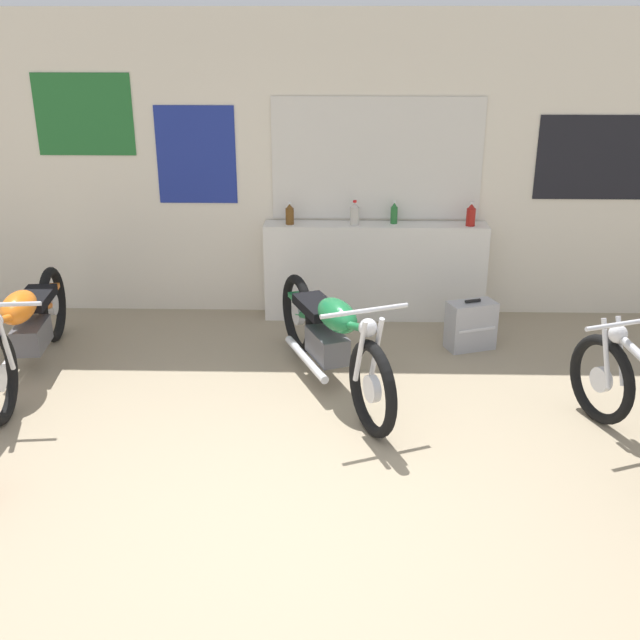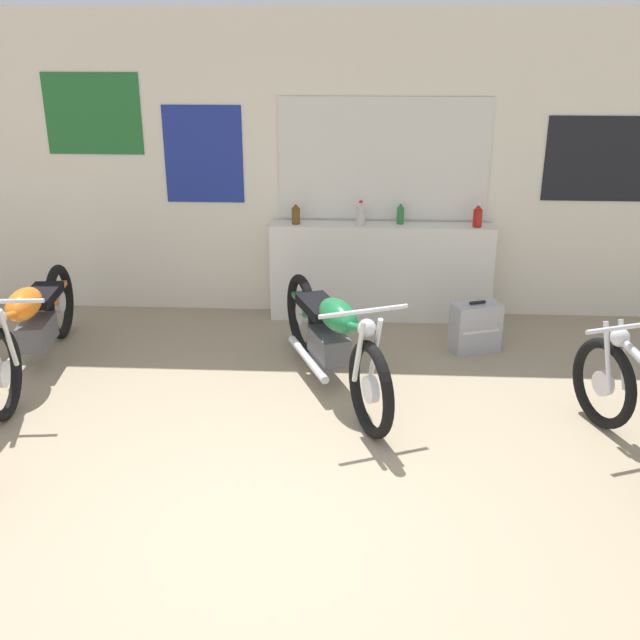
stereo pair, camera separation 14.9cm
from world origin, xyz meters
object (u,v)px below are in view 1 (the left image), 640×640
at_px(bottle_center, 394,213).
at_px(hard_case_silver, 471,325).
at_px(motorcycle_green, 330,337).
at_px(motorcycle_orange, 27,328).
at_px(bottle_leftmost, 290,214).
at_px(bottle_left_center, 355,214).
at_px(bottle_right_center, 471,215).

bearing_deg(bottle_center, hard_case_silver, -50.46).
bearing_deg(motorcycle_green, bottle_center, 70.04).
bearing_deg(motorcycle_orange, bottle_leftmost, 34.36).
relative_size(bottle_leftmost, motorcycle_green, 0.10).
bearing_deg(motorcycle_green, bottle_left_center, 82.34).
height_order(bottle_left_center, motorcycle_green, bottle_left_center).
height_order(bottle_left_center, motorcycle_orange, bottle_left_center).
relative_size(bottle_left_center, hard_case_silver, 0.50).
distance_m(motorcycle_green, hard_case_silver, 1.47).
distance_m(bottle_leftmost, hard_case_silver, 1.94).
relative_size(bottle_leftmost, motorcycle_orange, 0.10).
xyz_separation_m(bottle_leftmost, hard_case_silver, (1.61, -0.72, -0.80)).
xyz_separation_m(bottle_center, bottle_right_center, (0.70, -0.07, 0.00)).
height_order(bottle_leftmost, bottle_right_center, bottle_right_center).
bearing_deg(motorcycle_orange, motorcycle_green, -3.42).
distance_m(bottle_center, motorcycle_green, 1.77).
xyz_separation_m(bottle_left_center, hard_case_silver, (1.01, -0.71, -0.81)).
bearing_deg(bottle_center, motorcycle_orange, -154.36).
bearing_deg(bottle_right_center, bottle_left_center, 179.69).
distance_m(bottle_leftmost, bottle_right_center, 1.67).
height_order(bottle_center, motorcycle_green, bottle_center).
bearing_deg(hard_case_silver, motorcycle_orange, -169.85).
bearing_deg(bottle_left_center, motorcycle_orange, -152.43).
bearing_deg(bottle_left_center, motorcycle_green, -97.66).
distance_m(bottle_leftmost, motorcycle_orange, 2.50).
height_order(bottle_right_center, hard_case_silver, bottle_right_center).
height_order(bottle_leftmost, motorcycle_orange, bottle_leftmost).
distance_m(bottle_left_center, bottle_center, 0.37).
distance_m(bottle_leftmost, bottle_left_center, 0.60).
distance_m(bottle_left_center, motorcycle_orange, 3.00).
bearing_deg(bottle_leftmost, motorcycle_orange, -145.64).
bearing_deg(bottle_leftmost, hard_case_silver, -24.16).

